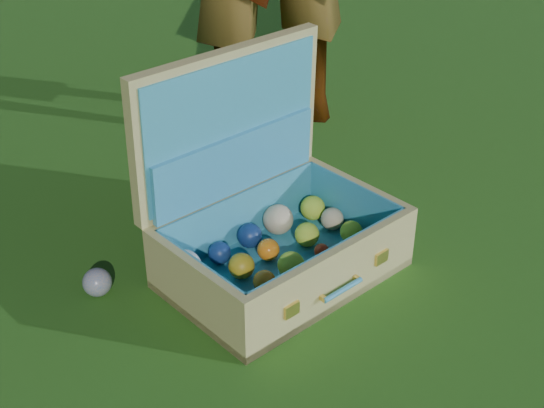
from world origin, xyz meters
The scene contains 3 objects.
ground centered at (0.00, 0.00, 0.00)m, with size 60.00×60.00×0.00m, color #215114.
stray_ball centered at (-0.46, 0.08, 0.03)m, with size 0.07×0.07×0.07m, color #3B619B.
suitcase centered at (-0.06, 0.05, 0.14)m, with size 0.63×0.55×0.51m.
Camera 1 is at (-0.58, -1.36, 1.08)m, focal length 50.00 mm.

